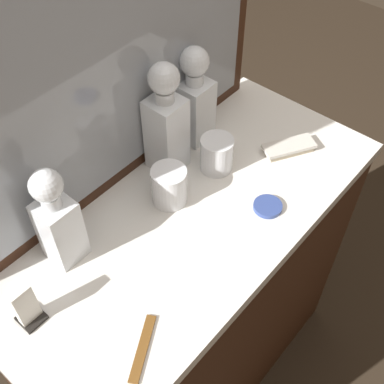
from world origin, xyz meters
TOP-DOWN VIEW (x-y plane):
  - ground_plane at (0.00, 0.00)m, footprint 6.00×6.00m
  - dresser at (0.00, 0.00)m, footprint 1.06×0.48m
  - dresser_mirror at (0.00, 0.22)m, footprint 0.95×0.03m
  - crystal_decanter_far_left at (-0.27, 0.14)m, footprint 0.08×0.08m
  - crystal_decanter_rear at (0.09, 0.16)m, footprint 0.08×0.08m
  - crystal_decanter_center at (0.22, 0.18)m, footprint 0.08×0.08m
  - crystal_tumbler_right at (-0.00, 0.07)m, footprint 0.09×0.09m
  - crystal_tumbler_left at (0.16, 0.06)m, footprint 0.09×0.09m
  - silver_brush_far_right at (0.34, -0.06)m, footprint 0.15×0.12m
  - porcelain_dish at (0.13, -0.13)m, footprint 0.07×0.07m
  - tortoiseshell_comb at (-0.32, -0.15)m, footprint 0.13×0.09m
  - napkin_holder at (-0.42, 0.07)m, footprint 0.05×0.05m

SIDE VIEW (x-z plane):
  - ground_plane at x=0.00m, z-range 0.00..0.00m
  - dresser at x=0.00m, z-range 0.00..0.93m
  - tortoiseshell_comb at x=-0.32m, z-range 0.93..0.93m
  - porcelain_dish at x=0.13m, z-range 0.93..0.94m
  - silver_brush_far_right at x=0.34m, z-range 0.93..0.95m
  - crystal_tumbler_left at x=0.16m, z-range 0.92..1.02m
  - crystal_tumbler_right at x=0.00m, z-range 0.92..1.02m
  - napkin_holder at x=-0.42m, z-range 0.92..1.03m
  - crystal_decanter_far_left at x=-0.27m, z-range 0.90..1.17m
  - crystal_decanter_center at x=0.22m, z-range 0.90..1.18m
  - crystal_decanter_rear at x=0.09m, z-range 0.90..1.21m
  - dresser_mirror at x=0.00m, z-range 0.93..1.70m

